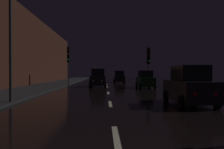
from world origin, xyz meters
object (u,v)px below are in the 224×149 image
(traffic_light_far_right, at_px, (149,59))
(car_parked_right_far, at_px, (145,80))
(traffic_light_far_left, at_px, (68,58))
(streetlamp_overhead, at_px, (19,4))
(car_distant_taillights, at_px, (119,77))
(car_approaching_headlights, at_px, (98,79))
(car_parked_right_near, at_px, (189,87))

(traffic_light_far_right, height_order, car_parked_right_far, traffic_light_far_right)
(traffic_light_far_left, bearing_deg, car_parked_right_far, 65.12)
(traffic_light_far_left, distance_m, streetlamp_overhead, 17.06)
(car_distant_taillights, relative_size, car_parked_right_far, 1.04)
(traffic_light_far_right, distance_m, traffic_light_far_left, 10.03)
(car_approaching_headlights, bearing_deg, traffic_light_far_left, -123.73)
(car_distant_taillights, bearing_deg, car_parked_right_far, -170.46)
(car_parked_right_near, bearing_deg, traffic_light_far_left, 27.67)
(traffic_light_far_left, bearing_deg, car_parked_right_near, 30.03)
(car_parked_right_near, bearing_deg, car_distant_taillights, 4.73)
(streetlamp_overhead, height_order, car_distant_taillights, streetlamp_overhead)
(traffic_light_far_right, xyz_separation_m, car_parked_right_near, (-0.80, -14.78, -2.37))
(car_parked_right_far, bearing_deg, car_parked_right_near, -180.00)
(traffic_light_far_right, relative_size, car_approaching_headlights, 1.11)
(traffic_light_far_right, xyz_separation_m, car_distant_taillights, (-2.83, 9.77, -2.40))
(streetlamp_overhead, xyz_separation_m, car_parked_right_far, (8.72, 12.37, -4.29))
(traffic_light_far_right, relative_size, car_parked_right_far, 1.24)
(car_parked_right_near, bearing_deg, car_parked_right_far, 0.00)
(car_distant_taillights, bearing_deg, car_approaching_headlights, 162.80)
(traffic_light_far_right, bearing_deg, car_parked_right_near, -12.92)
(streetlamp_overhead, xyz_separation_m, car_approaching_headlights, (3.59, 14.43, -4.19))
(car_parked_right_near, xyz_separation_m, car_distant_taillights, (-2.03, 24.55, -0.04))
(traffic_light_far_left, bearing_deg, car_approaching_headlights, 58.64)
(traffic_light_far_left, height_order, car_parked_right_far, traffic_light_far_left)
(car_parked_right_near, bearing_deg, streetlamp_overhead, 89.34)
(car_parked_right_near, xyz_separation_m, car_parked_right_far, (-0.00, 12.47, -0.07))
(traffic_light_far_left, height_order, car_approaching_headlights, traffic_light_far_left)
(traffic_light_far_left, relative_size, streetlamp_overhead, 0.62)
(traffic_light_far_right, bearing_deg, car_parked_right_far, -28.95)
(car_parked_right_near, relative_size, car_parked_right_far, 1.08)
(car_approaching_headlights, distance_m, car_distant_taillights, 10.49)
(car_distant_taillights, bearing_deg, traffic_light_far_left, 137.17)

